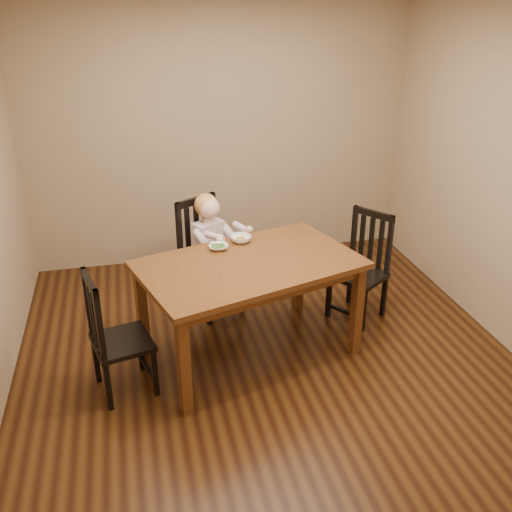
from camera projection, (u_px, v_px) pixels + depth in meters
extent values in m
cube|color=#44270E|center=(265.00, 352.00, 4.75)|extent=(4.00, 4.00, 0.01)
cube|color=#9E8464|center=(220.00, 137.00, 5.93)|extent=(4.00, 0.01, 2.70)
cube|color=#9E8464|center=(381.00, 353.00, 2.41)|extent=(4.00, 0.01, 2.70)
cube|color=#9E8464|center=(507.00, 180.00, 4.58)|extent=(0.01, 4.00, 2.70)
cube|color=#4E2112|center=(249.00, 265.00, 4.41)|extent=(1.88, 1.44, 0.04)
cube|color=#4E2112|center=(249.00, 272.00, 4.44)|extent=(1.72, 1.27, 0.09)
cube|color=#4E2112|center=(184.00, 366.00, 3.91)|extent=(0.10, 0.10, 0.79)
cube|color=#4E2112|center=(357.00, 310.00, 4.59)|extent=(0.10, 0.10, 0.79)
cube|color=#4E2112|center=(142.00, 312.00, 4.58)|extent=(0.10, 0.10, 0.79)
cube|color=#4E2112|center=(299.00, 270.00, 5.26)|extent=(0.10, 0.10, 0.79)
cube|color=black|center=(211.00, 266.00, 5.22)|extent=(0.62, 0.61, 0.04)
cube|color=black|center=(215.00, 275.00, 5.56)|extent=(0.06, 0.06, 0.43)
cube|color=black|center=(183.00, 288.00, 5.31)|extent=(0.06, 0.06, 0.43)
cube|color=black|center=(241.00, 288.00, 5.32)|extent=(0.06, 0.06, 0.43)
cube|color=black|center=(208.00, 303.00, 5.07)|extent=(0.06, 0.06, 0.43)
cube|color=black|center=(213.00, 223.00, 5.33)|extent=(0.06, 0.06, 0.59)
cube|color=black|center=(179.00, 234.00, 5.08)|extent=(0.06, 0.06, 0.59)
cube|color=black|center=(195.00, 201.00, 5.09)|extent=(0.39, 0.26, 0.06)
cube|color=black|center=(206.00, 228.00, 5.28)|extent=(0.05, 0.04, 0.51)
cube|color=black|center=(197.00, 231.00, 5.22)|extent=(0.05, 0.04, 0.51)
cube|color=black|center=(188.00, 234.00, 5.15)|extent=(0.05, 0.04, 0.51)
cube|color=black|center=(122.00, 342.00, 4.15)|extent=(0.49, 0.51, 0.04)
cube|color=black|center=(96.00, 360.00, 4.32)|extent=(0.05, 0.05, 0.39)
cube|color=black|center=(108.00, 387.00, 4.03)|extent=(0.05, 0.05, 0.39)
cube|color=black|center=(140.00, 348.00, 4.46)|extent=(0.05, 0.05, 0.39)
cube|color=black|center=(155.00, 373.00, 4.17)|extent=(0.05, 0.05, 0.39)
cube|color=black|center=(88.00, 302.00, 4.10)|extent=(0.05, 0.05, 0.55)
cube|color=black|center=(100.00, 326.00, 3.81)|extent=(0.05, 0.05, 0.55)
cube|color=black|center=(89.00, 282.00, 3.85)|extent=(0.13, 0.40, 0.06)
cube|color=black|center=(91.00, 311.00, 4.05)|extent=(0.03, 0.05, 0.47)
cube|color=black|center=(94.00, 317.00, 3.97)|extent=(0.03, 0.05, 0.47)
cube|color=black|center=(97.00, 323.00, 3.89)|extent=(0.03, 0.05, 0.47)
cube|color=black|center=(358.00, 275.00, 5.11)|extent=(0.58, 0.58, 0.04)
cube|color=black|center=(384.00, 296.00, 5.21)|extent=(0.05, 0.05, 0.40)
cube|color=black|center=(350.00, 284.00, 5.43)|extent=(0.05, 0.05, 0.40)
cube|color=black|center=(363.00, 311.00, 4.97)|extent=(0.05, 0.05, 0.40)
cube|color=black|center=(329.00, 297.00, 5.19)|extent=(0.05, 0.05, 0.40)
cube|color=black|center=(389.00, 245.00, 4.99)|extent=(0.05, 0.05, 0.55)
cube|color=black|center=(354.00, 234.00, 5.21)|extent=(0.05, 0.05, 0.55)
cube|color=black|center=(374.00, 214.00, 4.99)|extent=(0.26, 0.35, 0.06)
cube|color=black|center=(380.00, 245.00, 5.05)|extent=(0.04, 0.05, 0.47)
cube|color=black|center=(371.00, 243.00, 5.11)|extent=(0.04, 0.05, 0.47)
cube|color=black|center=(362.00, 240.00, 5.17)|extent=(0.04, 0.05, 0.47)
imported|color=white|center=(218.00, 247.00, 4.61)|extent=(0.17, 0.17, 0.04)
imported|color=white|center=(241.00, 239.00, 4.74)|extent=(0.21, 0.21, 0.05)
cube|color=silver|center=(215.00, 245.00, 4.56)|extent=(0.12, 0.06, 0.05)
cube|color=silver|center=(215.00, 247.00, 4.57)|extent=(0.04, 0.04, 0.01)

